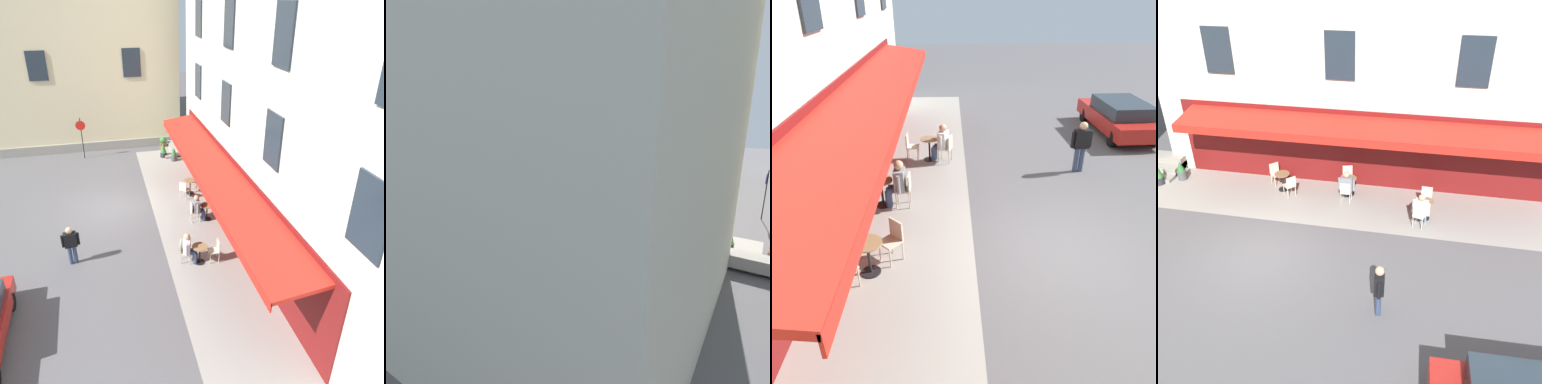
% 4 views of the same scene
% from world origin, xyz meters
% --- Properties ---
extents(ground_plane, '(70.00, 70.00, 0.00)m').
position_xyz_m(ground_plane, '(0.00, 0.00, 0.00)').
color(ground_plane, '#565456').
extents(sidewalk_cafe_terrace, '(20.50, 3.20, 0.01)m').
position_xyz_m(sidewalk_cafe_terrace, '(-3.25, -3.40, 0.00)').
color(sidewalk_cafe_terrace, gray).
rests_on(sidewalk_cafe_terrace, ground_plane).
extents(back_alley_steps, '(2.40, 1.75, 0.60)m').
position_xyz_m(back_alley_steps, '(6.60, -4.59, 0.24)').
color(back_alley_steps, gray).
rests_on(back_alley_steps, ground_plane).
extents(cafe_table_near_entrance, '(0.60, 0.60, 0.75)m').
position_xyz_m(cafe_table_near_entrance, '(-5.17, -2.99, 0.49)').
color(cafe_table_near_entrance, black).
rests_on(cafe_table_near_entrance, ground_plane).
extents(cafe_chair_cream_by_window, '(0.50, 0.50, 0.91)m').
position_xyz_m(cafe_chair_cream_by_window, '(-4.98, -2.38, 0.55)').
color(cafe_chair_cream_by_window, beige).
rests_on(cafe_chair_cream_by_window, ground_plane).
extents(cafe_chair_cream_back_row, '(0.41, 0.41, 0.91)m').
position_xyz_m(cafe_chair_cream_back_row, '(-5.19, -3.62, 0.55)').
color(cafe_chair_cream_back_row, beige).
rests_on(cafe_chair_cream_back_row, ground_plane).
extents(cafe_table_mid_terrace, '(0.60, 0.60, 0.75)m').
position_xyz_m(cafe_table_mid_terrace, '(0.54, -3.95, 0.49)').
color(cafe_table_mid_terrace, black).
rests_on(cafe_table_mid_terrace, ground_plane).
extents(cafe_chair_cream_under_awning, '(0.57, 0.57, 0.91)m').
position_xyz_m(cafe_chair_cream_under_awning, '(0.09, -3.51, 0.55)').
color(cafe_chair_cream_under_awning, beige).
rests_on(cafe_chair_cream_under_awning, ground_plane).
extents(cafe_chair_cream_kerbside, '(0.57, 0.57, 0.91)m').
position_xyz_m(cafe_chair_cream_kerbside, '(1.00, -4.38, 0.55)').
color(cafe_chair_cream_kerbside, beige).
rests_on(cafe_chair_cream_kerbside, ground_plane).
extents(cafe_table_streetside, '(0.60, 0.60, 0.75)m').
position_xyz_m(cafe_table_streetside, '(-2.16, -4.10, 0.49)').
color(cafe_table_streetside, black).
rests_on(cafe_table_streetside, ground_plane).
extents(cafe_chair_cream_facing_street, '(0.41, 0.41, 0.91)m').
position_xyz_m(cafe_chair_cream_facing_street, '(-2.15, -3.47, 0.55)').
color(cafe_chair_cream_facing_street, beige).
rests_on(cafe_chair_cream_facing_street, ground_plane).
extents(cafe_chair_cream_corner_right, '(0.49, 0.49, 0.91)m').
position_xyz_m(cafe_chair_cream_corner_right, '(-1.99, -4.71, 0.55)').
color(cafe_chair_cream_corner_right, beige).
rests_on(cafe_chair_cream_corner_right, ground_plane).
extents(seated_patron_in_white, '(0.62, 0.60, 1.29)m').
position_xyz_m(seated_patron_in_white, '(-5.04, -2.59, 0.69)').
color(seated_patron_in_white, navy).
rests_on(seated_patron_in_white, ground_plane).
extents(seated_companion_in_grey, '(0.66, 0.54, 1.30)m').
position_xyz_m(seated_companion_in_grey, '(-2.16, -3.68, 0.70)').
color(seated_companion_in_grey, navy).
rests_on(seated_companion_in_grey, ground_plane).
extents(walking_pedestrian_in_black, '(0.31, 0.66, 1.61)m').
position_xyz_m(walking_pedestrian_in_black, '(-4.08, 1.72, 0.94)').
color(walking_pedestrian_in_black, navy).
rests_on(walking_pedestrian_in_black, ground_plane).
extents(potted_plant_entrance_right, '(0.41, 0.41, 0.97)m').
position_xyz_m(potted_plant_entrance_right, '(5.79, -3.43, 0.47)').
color(potted_plant_entrance_right, '#2D2D33').
rests_on(potted_plant_entrance_right, ground_plane).
extents(potted_plant_entrance_left, '(0.38, 0.38, 0.84)m').
position_xyz_m(potted_plant_entrance_left, '(5.06, -3.98, 0.41)').
color(potted_plant_entrance_left, '#4C4C51').
rests_on(potted_plant_entrance_left, ground_plane).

